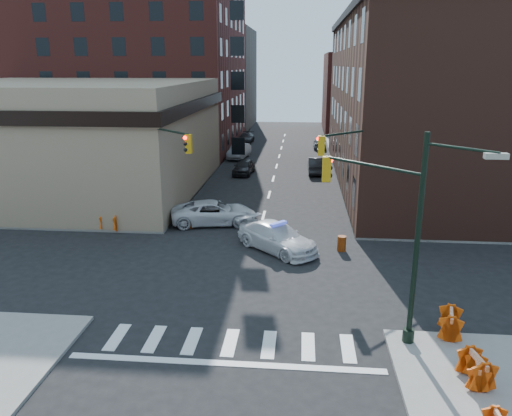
% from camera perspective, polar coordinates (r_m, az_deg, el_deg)
% --- Properties ---
extents(ground, '(140.00, 140.00, 0.00)m').
position_cam_1_polar(ground, '(25.98, -0.84, -7.37)').
color(ground, black).
rests_on(ground, ground).
extents(sidewalk_nw, '(34.00, 54.50, 0.15)m').
position_cam_1_polar(sidewalk_nw, '(62.80, -18.96, 5.83)').
color(sidewalk_nw, gray).
rests_on(sidewalk_nw, ground).
extents(sidewalk_ne, '(34.00, 54.50, 0.15)m').
position_cam_1_polar(sidewalk_ne, '(60.90, 24.86, 4.91)').
color(sidewalk_ne, gray).
rests_on(sidewalk_ne, ground).
extents(bank_building, '(22.00, 22.00, 9.00)m').
position_cam_1_polar(bank_building, '(45.07, -20.72, 7.63)').
color(bank_building, '#8C795B').
rests_on(bank_building, ground).
extents(apartment_block, '(25.00, 25.00, 24.00)m').
position_cam_1_polar(apartment_block, '(67.10, -13.67, 17.09)').
color(apartment_block, maroon).
rests_on(apartment_block, ground).
extents(commercial_row_ne, '(14.00, 34.00, 14.00)m').
position_cam_1_polar(commercial_row_ne, '(47.47, 18.30, 11.28)').
color(commercial_row_ne, '#49271D').
rests_on(commercial_row_ne, ground).
extents(filler_nw, '(20.00, 18.00, 16.00)m').
position_cam_1_polar(filler_nw, '(87.70, -7.21, 14.46)').
color(filler_nw, brown).
rests_on(filler_nw, ground).
extents(filler_ne, '(16.00, 16.00, 12.00)m').
position_cam_1_polar(filler_ne, '(82.60, 13.53, 12.67)').
color(filler_ne, maroon).
rests_on(filler_ne, ground).
extents(signal_pole_se, '(5.40, 5.27, 8.00)m').
position_cam_1_polar(signal_pole_se, '(19.37, 15.37, -1.71)').
color(signal_pole_se, black).
rests_on(signal_pole_se, sidewalk_se).
extents(signal_pole_nw, '(3.58, 3.67, 8.00)m').
position_cam_1_polar(signal_pole_nw, '(30.81, -10.73, 4.58)').
color(signal_pole_nw, black).
rests_on(signal_pole_nw, sidewalk_nw).
extents(signal_pole_ne, '(3.67, 3.58, 8.00)m').
position_cam_1_polar(signal_pole_ne, '(29.84, 11.48, 4.17)').
color(signal_pole_ne, black).
rests_on(signal_pole_ne, sidewalk_ne).
extents(tree_ne_near, '(3.00, 3.00, 4.85)m').
position_cam_1_polar(tree_ne_near, '(50.40, 10.92, 8.00)').
color(tree_ne_near, black).
rests_on(tree_ne_near, sidewalk_ne).
extents(tree_ne_far, '(3.00, 3.00, 4.85)m').
position_cam_1_polar(tree_ne_far, '(58.31, 10.19, 9.11)').
color(tree_ne_far, black).
rests_on(tree_ne_far, sidewalk_ne).
extents(police_car, '(5.41, 5.30, 1.56)m').
position_cam_1_polar(police_car, '(28.70, 2.43, -3.38)').
color(police_car, silver).
rests_on(police_car, ground).
extents(pickup, '(6.07, 3.67, 1.58)m').
position_cam_1_polar(pickup, '(33.51, -4.82, -0.52)').
color(pickup, silver).
rests_on(pickup, ground).
extents(parked_car_wnear, '(2.08, 4.37, 1.44)m').
position_cam_1_polar(parked_car_wnear, '(48.77, -1.40, 4.72)').
color(parked_car_wnear, black).
rests_on(parked_car_wnear, ground).
extents(parked_car_wfar, '(2.37, 5.12, 1.63)m').
position_cam_1_polar(parked_car_wfar, '(57.25, -1.94, 6.52)').
color(parked_car_wfar, gray).
rests_on(parked_car_wfar, ground).
extents(parked_car_wdeep, '(2.10, 4.70, 1.34)m').
position_cam_1_polar(parked_car_wdeep, '(68.78, -1.15, 8.02)').
color(parked_car_wdeep, black).
rests_on(parked_car_wdeep, ground).
extents(parked_car_enear, '(1.75, 4.83, 1.58)m').
position_cam_1_polar(parked_car_enear, '(49.58, 6.97, 4.88)').
color(parked_car_enear, black).
rests_on(parked_car_enear, ground).
extents(parked_car_efar, '(1.58, 3.85, 1.31)m').
position_cam_1_polar(parked_car_efar, '(64.45, 7.29, 7.33)').
color(parked_car_efar, gray).
rests_on(parked_car_efar, ground).
extents(pedestrian_a, '(0.83, 0.76, 1.90)m').
position_cam_1_polar(pedestrian_a, '(33.43, -13.30, -0.39)').
color(pedestrian_a, black).
rests_on(pedestrian_a, sidewalk_nw).
extents(pedestrian_b, '(1.00, 0.88, 1.71)m').
position_cam_1_polar(pedestrian_b, '(33.31, -15.87, -0.81)').
color(pedestrian_b, black).
rests_on(pedestrian_b, sidewalk_nw).
extents(pedestrian_c, '(0.90, 0.92, 1.54)m').
position_cam_1_polar(pedestrian_c, '(33.59, -16.98, -0.91)').
color(pedestrian_c, '#1E232D').
rests_on(pedestrian_c, sidewalk_nw).
extents(barrel_road, '(0.50, 0.50, 0.88)m').
position_cam_1_polar(barrel_road, '(29.13, 9.76, -4.02)').
color(barrel_road, red).
rests_on(barrel_road, ground).
extents(barrel_bank, '(0.76, 0.76, 1.05)m').
position_cam_1_polar(barrel_bank, '(33.03, -7.57, -1.34)').
color(barrel_bank, red).
rests_on(barrel_bank, ground).
extents(barricade_se_a, '(1.00, 1.49, 1.02)m').
position_cam_1_polar(barricade_se_a, '(21.28, 21.33, -12.17)').
color(barricade_se_a, '#DA590A').
rests_on(barricade_se_a, sidewalk_se).
extents(barricade_se_b, '(0.78, 1.21, 0.84)m').
position_cam_1_polar(barricade_se_b, '(18.77, 23.91, -16.83)').
color(barricade_se_b, '#EB470B').
rests_on(barricade_se_b, sidewalk_se).
extents(barricade_se_c, '(0.89, 1.44, 1.01)m').
position_cam_1_polar(barricade_se_c, '(18.80, 23.85, -16.46)').
color(barricade_se_c, '#BF5809').
rests_on(barricade_se_c, sidewalk_se).
extents(barricade_nw_a, '(1.39, 0.87, 0.97)m').
position_cam_1_polar(barricade_nw_a, '(33.21, -16.30, -1.56)').
color(barricade_nw_a, '#DB4B0A').
rests_on(barricade_nw_a, sidewalk_nw).
extents(barricade_nw_b, '(1.36, 0.83, 0.96)m').
position_cam_1_polar(barricade_nw_b, '(34.69, -13.60, -0.63)').
color(barricade_nw_b, '#CF6809').
rests_on(barricade_nw_b, sidewalk_nw).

